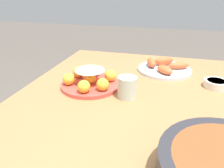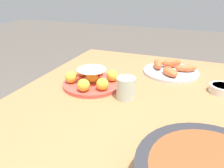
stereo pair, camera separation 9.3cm
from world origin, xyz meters
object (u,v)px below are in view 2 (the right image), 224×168
object	(u,v)px
sauce_bowl	(222,89)
cup_near	(126,88)
cake_plate	(92,79)
dining_table	(134,121)
seafood_platter	(171,70)

from	to	relation	value
sauce_bowl	cup_near	distance (m)	0.42
cake_plate	cup_near	distance (m)	0.19
dining_table	sauce_bowl	size ratio (longest dim) A/B	12.27
cup_near	seafood_platter	bearing A→B (deg)	159.50
seafood_platter	sauce_bowl	bearing A→B (deg)	56.95
dining_table	cake_plate	distance (m)	0.27
cake_plate	cup_near	xyz separation A→B (m)	(0.06, 0.18, 0.01)
cake_plate	sauce_bowl	size ratio (longest dim) A/B	2.60
seafood_platter	cake_plate	bearing A→B (deg)	-47.37
sauce_bowl	seafood_platter	size ratio (longest dim) A/B	0.36
dining_table	sauce_bowl	xyz separation A→B (m)	(-0.21, 0.33, 0.11)
cake_plate	cup_near	world-z (taller)	cup_near
dining_table	seafood_platter	world-z (taller)	seafood_platter
cake_plate	sauce_bowl	distance (m)	0.57
dining_table	sauce_bowl	world-z (taller)	sauce_bowl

